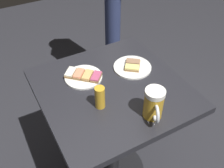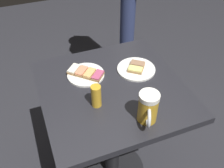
# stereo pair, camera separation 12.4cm
# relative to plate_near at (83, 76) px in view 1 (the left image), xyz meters

# --- Properties ---
(cafe_table) EXTENTS (0.70, 0.70, 0.78)m
(cafe_table) POSITION_rel_plate_near_xyz_m (0.09, -0.13, -0.20)
(cafe_table) COLOR black
(cafe_table) RESTS_ON ground_plane
(plate_near) EXTENTS (0.19, 0.19, 0.03)m
(plate_near) POSITION_rel_plate_near_xyz_m (0.00, 0.00, 0.00)
(plate_near) COLOR white
(plate_near) RESTS_ON cafe_table
(plate_far) EXTENTS (0.20, 0.20, 0.03)m
(plate_far) POSITION_rel_plate_near_xyz_m (0.26, -0.05, -0.00)
(plate_far) COLOR white
(plate_far) RESTS_ON cafe_table
(beer_mug) EXTENTS (0.09, 0.13, 0.14)m
(beer_mug) POSITION_rel_plate_near_xyz_m (0.16, -0.38, 0.06)
(beer_mug) COLOR gold
(beer_mug) RESTS_ON cafe_table
(beer_glass_small) EXTENTS (0.05, 0.05, 0.11)m
(beer_glass_small) POSITION_rel_plate_near_xyz_m (-0.02, -0.22, 0.04)
(beer_glass_small) COLOR gold
(beer_glass_small) RESTS_ON cafe_table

